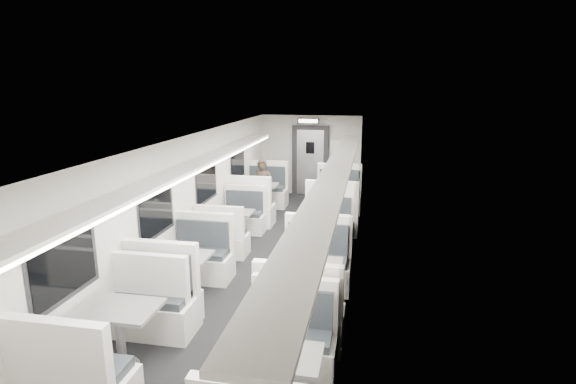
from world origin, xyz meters
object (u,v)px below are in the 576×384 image
at_px(booth_left_c, 183,277).
at_px(vestibule_door, 310,161).
at_px(exit_sign, 308,121).
at_px(booth_left_d, 120,337).
at_px(booth_right_b, 327,235).
at_px(booth_left_b, 234,227).
at_px(booth_right_a, 336,205).
at_px(booth_right_c, 309,287).
at_px(passenger, 262,189).
at_px(booth_left_a, 259,199).

bearing_deg(booth_left_c, vestibule_door, 82.06).
relative_size(vestibule_door, exit_sign, 3.39).
relative_size(booth_left_d, booth_right_b, 1.18).
height_order(booth_right_b, vestibule_door, vestibule_door).
bearing_deg(booth_left_b, booth_right_a, 43.30).
xyz_separation_m(booth_left_d, exit_sign, (1.00, 8.48, 1.87)).
height_order(booth_right_c, exit_sign, exit_sign).
relative_size(booth_left_c, passenger, 1.43).
bearing_deg(booth_right_c, booth_left_d, -138.91).
bearing_deg(passenger, exit_sign, 75.19).
bearing_deg(exit_sign, booth_left_a, -117.81).
bearing_deg(booth_right_a, booth_right_c, -90.00).
xyz_separation_m(booth_right_b, vestibule_door, (-1.00, 4.66, 0.69)).
bearing_deg(booth_left_d, booth_right_c, 41.09).
xyz_separation_m(booth_right_b, passenger, (-1.84, 2.02, 0.40)).
bearing_deg(booth_left_b, booth_left_c, -90.00).
bearing_deg(booth_left_d, booth_left_b, 90.00).
distance_m(booth_left_a, booth_right_b, 3.03).
distance_m(booth_left_b, booth_right_b, 2.00).
relative_size(passenger, exit_sign, 2.42).
bearing_deg(booth_right_b, booth_right_a, 90.00).
height_order(booth_left_b, booth_left_c, booth_left_c).
xyz_separation_m(booth_left_a, booth_left_d, (0.00, -6.58, -0.00)).
bearing_deg(booth_right_a, booth_left_a, 172.73).
bearing_deg(vestibule_door, booth_right_c, -82.12).
bearing_deg(exit_sign, booth_left_b, -103.92).
bearing_deg(vestibule_door, booth_left_c, -97.94).
distance_m(booth_left_c, vestibule_door, 7.27).
relative_size(booth_right_c, vestibule_door, 1.08).
bearing_deg(booth_left_b, passenger, 85.04).
bearing_deg(booth_right_c, passenger, 111.81).
relative_size(booth_left_c, exit_sign, 3.45).
relative_size(passenger, vestibule_door, 0.71).
relative_size(booth_left_d, exit_sign, 3.71).
bearing_deg(vestibule_door, booth_left_a, -112.76).
distance_m(booth_right_b, exit_sign, 4.70).
relative_size(booth_left_a, booth_right_a, 0.98).
height_order(booth_left_b, booth_right_b, booth_left_b).
relative_size(booth_left_b, vestibule_door, 0.94).
distance_m(passenger, vestibule_door, 2.78).
bearing_deg(booth_left_d, booth_left_c, 90.00).
xyz_separation_m(booth_left_a, exit_sign, (1.00, 1.90, 1.87)).
bearing_deg(booth_right_b, passenger, 132.26).
xyz_separation_m(booth_left_a, booth_left_b, (0.00, -2.14, -0.06)).
height_order(booth_left_d, booth_right_a, booth_right_a).
relative_size(booth_right_a, exit_sign, 3.80).
bearing_deg(booth_left_a, booth_right_b, -48.65).
bearing_deg(passenger, booth_left_b, -88.50).
xyz_separation_m(booth_right_a, exit_sign, (-1.00, 2.15, 1.86)).
height_order(booth_left_d, vestibule_door, vestibule_door).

